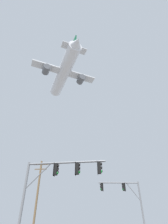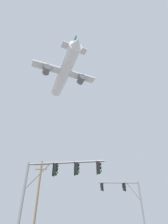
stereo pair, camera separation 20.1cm
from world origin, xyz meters
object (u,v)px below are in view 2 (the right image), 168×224
Objects in this scene: utility_pole at (38,194)px; signal_pole_far at (126,195)px; airplane at (64,72)px; signal_pole_near at (57,178)px.

signal_pole_far is at bearing -7.59° from utility_pole.
signal_pole_far is 33.12m from airplane.
signal_pole_near is at bearing -123.40° from signal_pole_far.
signal_pole_near is at bearing -76.92° from airplane.
signal_pole_far is 0.32× the size of airplane.
airplane is at bearing 145.08° from signal_pole_far.
signal_pole_far is at bearing 56.60° from signal_pole_near.
signal_pole_far is 0.65× the size of utility_pole.
airplane is (-4.21, 18.11, 30.33)m from signal_pole_near.
utility_pole is at bearing -98.49° from airplane.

